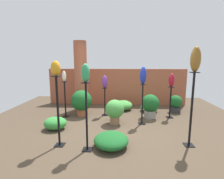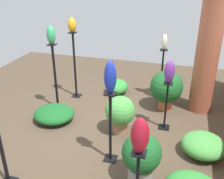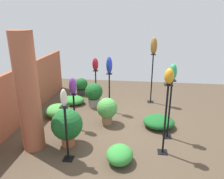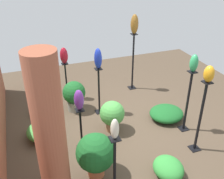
{
  "view_description": "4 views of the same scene",
  "coord_description": "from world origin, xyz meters",
  "px_view_note": "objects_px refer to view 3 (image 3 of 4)",
  "views": [
    {
      "loc": [
        0.17,
        -4.51,
        1.85
      ],
      "look_at": [
        -0.07,
        0.07,
        1.06
      ],
      "focal_mm": 28.0,
      "sensor_mm": 36.0,
      "label": 1
    },
    {
      "loc": [
        3.97,
        1.3,
        2.79
      ],
      "look_at": [
        0.07,
        0.2,
        0.88
      ],
      "focal_mm": 42.0,
      "sensor_mm": 36.0,
      "label": 2
    },
    {
      "loc": [
        -5.19,
        -0.45,
        2.77
      ],
      "look_at": [
        0.17,
        0.22,
        0.9
      ],
      "focal_mm": 35.0,
      "sensor_mm": 36.0,
      "label": 3
    },
    {
      "loc": [
        -4.4,
        1.94,
        3.6
      ],
      "look_at": [
        -0.14,
        0.38,
        1.11
      ],
      "focal_mm": 42.0,
      "sensor_mm": 36.0,
      "label": 4
    }
  ],
  "objects_px": {
    "art_vase_violet": "(73,86)",
    "art_vase_ivory": "(64,98)",
    "art_vase_ruby": "(95,64)",
    "art_vase_cobalt": "(109,65)",
    "pedestal_ivory": "(67,136)",
    "art_vase_amber": "(169,76)",
    "art_vase_bronze": "(154,46)",
    "potted_plant_front_right": "(94,93)",
    "pedestal_jade": "(169,112)",
    "pedestal_bronze": "(152,81)",
    "potted_plant_mid_left": "(107,109)",
    "pedestal_cobalt": "(109,94)",
    "pedestal_violet": "(74,113)",
    "pedestal_amber": "(165,123)",
    "pedestal_ruby": "(96,86)",
    "art_vase_jade": "(173,72)",
    "potted_plant_back_center": "(82,86)",
    "brick_pillar": "(28,94)",
    "potted_plant_near_pillar": "(67,125)"
  },
  "relations": [
    {
      "from": "pedestal_cobalt",
      "to": "pedestal_ivory",
      "type": "bearing_deg",
      "value": 168.04
    },
    {
      "from": "potted_plant_front_right",
      "to": "brick_pillar",
      "type": "bearing_deg",
      "value": 160.55
    },
    {
      "from": "brick_pillar",
      "to": "potted_plant_near_pillar",
      "type": "bearing_deg",
      "value": -77.09
    },
    {
      "from": "art_vase_bronze",
      "to": "potted_plant_front_right",
      "type": "relative_size",
      "value": 0.67
    },
    {
      "from": "art_vase_violet",
      "to": "pedestal_cobalt",
      "type": "bearing_deg",
      "value": -32.6
    },
    {
      "from": "art_vase_ruby",
      "to": "potted_plant_front_right",
      "type": "relative_size",
      "value": 0.55
    },
    {
      "from": "art_vase_ivory",
      "to": "potted_plant_mid_left",
      "type": "relative_size",
      "value": 0.47
    },
    {
      "from": "pedestal_ivory",
      "to": "pedestal_cobalt",
      "type": "bearing_deg",
      "value": -11.96
    },
    {
      "from": "pedestal_cobalt",
      "to": "art_vase_bronze",
      "type": "distance_m",
      "value": 2.02
    },
    {
      "from": "pedestal_bronze",
      "to": "art_vase_amber",
      "type": "height_order",
      "value": "art_vase_amber"
    },
    {
      "from": "pedestal_cobalt",
      "to": "art_vase_amber",
      "type": "distance_m",
      "value": 2.65
    },
    {
      "from": "pedestal_ruby",
      "to": "potted_plant_mid_left",
      "type": "relative_size",
      "value": 1.4
    },
    {
      "from": "pedestal_jade",
      "to": "potted_plant_back_center",
      "type": "relative_size",
      "value": 2.32
    },
    {
      "from": "art_vase_violet",
      "to": "potted_plant_near_pillar",
      "type": "distance_m",
      "value": 1.01
    },
    {
      "from": "art_vase_cobalt",
      "to": "art_vase_violet",
      "type": "xyz_separation_m",
      "value": [
        -1.14,
        0.73,
        -0.27
      ]
    },
    {
      "from": "pedestal_violet",
      "to": "pedestal_amber",
      "type": "bearing_deg",
      "value": -110.49
    },
    {
      "from": "art_vase_cobalt",
      "to": "pedestal_ivory",
      "type": "bearing_deg",
      "value": 168.04
    },
    {
      "from": "pedestal_violet",
      "to": "art_vase_ruby",
      "type": "relative_size",
      "value": 2.22
    },
    {
      "from": "art_vase_jade",
      "to": "art_vase_ruby",
      "type": "distance_m",
      "value": 3.14
    },
    {
      "from": "pedestal_ivory",
      "to": "art_vase_cobalt",
      "type": "relative_size",
      "value": 2.4
    },
    {
      "from": "pedestal_bronze",
      "to": "art_vase_violet",
      "type": "xyz_separation_m",
      "value": [
        -2.02,
        1.99,
        0.4
      ]
    },
    {
      "from": "art_vase_amber",
      "to": "pedestal_ivory",
      "type": "bearing_deg",
      "value": 103.75
    },
    {
      "from": "art_vase_bronze",
      "to": "art_vase_violet",
      "type": "relative_size",
      "value": 1.23
    },
    {
      "from": "pedestal_bronze",
      "to": "potted_plant_mid_left",
      "type": "relative_size",
      "value": 2.24
    },
    {
      "from": "art_vase_violet",
      "to": "art_vase_ivory",
      "type": "relative_size",
      "value": 1.23
    },
    {
      "from": "potted_plant_near_pillar",
      "to": "pedestal_ruby",
      "type": "bearing_deg",
      "value": -1.46
    },
    {
      "from": "pedestal_jade",
      "to": "art_vase_bronze",
      "type": "bearing_deg",
      "value": 7.85
    },
    {
      "from": "pedestal_amber",
      "to": "pedestal_cobalt",
      "type": "xyz_separation_m",
      "value": [
        1.94,
        1.4,
        -0.17
      ]
    },
    {
      "from": "art_vase_ruby",
      "to": "art_vase_violet",
      "type": "bearing_deg",
      "value": 176.29
    },
    {
      "from": "art_vase_jade",
      "to": "potted_plant_front_right",
      "type": "height_order",
      "value": "art_vase_jade"
    },
    {
      "from": "pedestal_amber",
      "to": "pedestal_bronze",
      "type": "bearing_deg",
      "value": 2.77
    },
    {
      "from": "pedestal_jade",
      "to": "potted_plant_front_right",
      "type": "distance_m",
      "value": 2.66
    },
    {
      "from": "pedestal_ivory",
      "to": "potted_plant_near_pillar",
      "type": "distance_m",
      "value": 0.52
    },
    {
      "from": "pedestal_ivory",
      "to": "art_vase_amber",
      "type": "height_order",
      "value": "art_vase_amber"
    },
    {
      "from": "pedestal_ruby",
      "to": "art_vase_cobalt",
      "type": "height_order",
      "value": "art_vase_cobalt"
    },
    {
      "from": "art_vase_jade",
      "to": "art_vase_ivory",
      "type": "distance_m",
      "value": 2.36
    },
    {
      "from": "potted_plant_mid_left",
      "to": "potted_plant_front_right",
      "type": "bearing_deg",
      "value": 27.63
    },
    {
      "from": "art_vase_ruby",
      "to": "art_vase_ivory",
      "type": "relative_size",
      "value": 1.25
    },
    {
      "from": "pedestal_cobalt",
      "to": "pedestal_ruby",
      "type": "xyz_separation_m",
      "value": [
        0.96,
        0.59,
        -0.08
      ]
    },
    {
      "from": "art_vase_jade",
      "to": "pedestal_cobalt",
      "type": "bearing_deg",
      "value": 50.25
    },
    {
      "from": "pedestal_violet",
      "to": "art_vase_ivory",
      "type": "xyz_separation_m",
      "value": [
        -1.26,
        -0.22,
        0.91
      ]
    },
    {
      "from": "pedestal_ruby",
      "to": "potted_plant_front_right",
      "type": "height_order",
      "value": "pedestal_ruby"
    },
    {
      "from": "pedestal_amber",
      "to": "potted_plant_front_right",
      "type": "bearing_deg",
      "value": 40.56
    },
    {
      "from": "pedestal_jade",
      "to": "art_vase_cobalt",
      "type": "relative_size",
      "value": 2.92
    },
    {
      "from": "pedestal_ivory",
      "to": "potted_plant_back_center",
      "type": "xyz_separation_m",
      "value": [
        3.72,
        0.69,
        -0.21
      ]
    },
    {
      "from": "art_vase_amber",
      "to": "art_vase_bronze",
      "type": "distance_m",
      "value": 2.82
    },
    {
      "from": "art_vase_ruby",
      "to": "potted_plant_front_right",
      "type": "bearing_deg",
      "value": -174.64
    },
    {
      "from": "pedestal_ivory",
      "to": "pedestal_jade",
      "type": "bearing_deg",
      "value": -61.86
    },
    {
      "from": "pedestal_violet",
      "to": "potted_plant_back_center",
      "type": "bearing_deg",
      "value": 10.7
    },
    {
      "from": "pedestal_ruby",
      "to": "art_vase_jade",
      "type": "xyz_separation_m",
      "value": [
        -2.26,
        -2.16,
        1.14
      ]
    }
  ]
}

